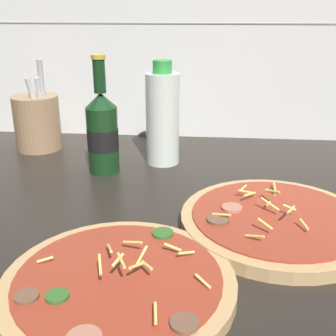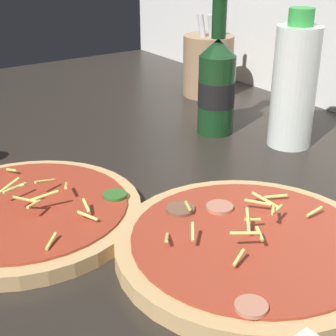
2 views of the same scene
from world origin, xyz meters
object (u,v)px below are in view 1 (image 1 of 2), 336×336
pizza_near (119,283)px  oil_bottle (163,117)px  pizza_far (276,221)px  beer_bottle (102,131)px  utensil_crock (37,122)px

pizza_near → oil_bottle: 44.76cm
pizza_near → pizza_far: (20.50, 17.06, 0.08)cm
beer_bottle → utensil_crock: size_ratio=1.12×
oil_bottle → pizza_far: bearing=-53.4°
pizza_near → utensil_crock: (-29.15, 50.66, 5.40)cm
pizza_near → oil_bottle: (0.60, 43.88, 8.83)cm
beer_bottle → oil_bottle: beer_bottle is taller
pizza_far → utensil_crock: utensil_crock is taller
pizza_far → oil_bottle: size_ratio=1.34×
pizza_far → oil_bottle: oil_bottle is taller
oil_bottle → utensil_crock: 30.71cm
beer_bottle → utensil_crock: (-18.52, 12.99, -1.92)cm
oil_bottle → beer_bottle: bearing=-151.1°
pizza_far → oil_bottle: (-19.89, 26.82, 8.75)cm
pizza_far → utensil_crock: bearing=145.9°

